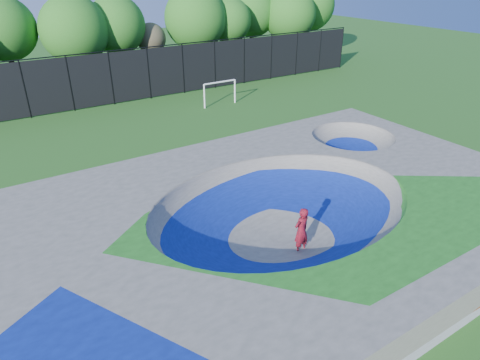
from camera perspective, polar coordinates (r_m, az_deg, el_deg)
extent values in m
plane|color=#215718|center=(17.57, 5.57, -6.87)|extent=(120.00, 120.00, 0.00)
cube|color=gray|center=(17.17, 5.68, -4.79)|extent=(22.00, 14.00, 1.50)
imported|color=red|center=(16.02, 8.17, -6.69)|extent=(0.74, 0.54, 1.88)
cube|color=black|center=(16.54, 7.96, -9.34)|extent=(0.80, 0.31, 0.05)
cylinder|color=white|center=(32.51, -4.77, 11.03)|extent=(0.12, 0.12, 1.79)
cylinder|color=white|center=(33.81, -0.69, 11.75)|extent=(0.12, 0.12, 1.79)
cylinder|color=white|center=(32.91, -2.72, 12.91)|extent=(2.68, 0.12, 0.12)
cylinder|color=black|center=(33.36, -26.74, 10.68)|extent=(0.09, 0.09, 4.00)
cylinder|color=black|center=(33.79, -21.71, 11.82)|extent=(0.09, 0.09, 4.00)
cylinder|color=black|center=(34.48, -16.80, 12.83)|extent=(0.09, 0.09, 4.00)
cylinder|color=black|center=(35.41, -12.08, 13.71)|extent=(0.09, 0.09, 4.00)
cylinder|color=black|center=(36.56, -7.59, 14.46)|extent=(0.09, 0.09, 4.00)
cylinder|color=black|center=(37.92, -3.38, 15.09)|extent=(0.09, 0.09, 4.00)
cylinder|color=black|center=(39.45, 0.54, 15.60)|extent=(0.09, 0.09, 4.00)
cylinder|color=black|center=(41.15, 4.17, 16.00)|extent=(0.09, 0.09, 4.00)
cylinder|color=black|center=(42.99, 7.52, 16.32)|extent=(0.09, 0.09, 4.00)
cylinder|color=black|center=(44.96, 10.59, 16.57)|extent=(0.09, 0.09, 4.00)
cylinder|color=black|center=(47.03, 13.40, 16.75)|extent=(0.09, 0.09, 4.00)
cube|color=black|center=(34.48, -16.80, 12.83)|extent=(48.00, 0.03, 3.80)
cylinder|color=black|center=(34.09, -17.25, 16.08)|extent=(48.00, 0.08, 0.08)
cylinder|color=#472F23|center=(39.34, -27.83, 12.19)|extent=(0.44, 0.44, 3.51)
sphere|color=#23681B|center=(38.77, -28.99, 17.24)|extent=(4.83, 4.83, 4.83)
cylinder|color=#472F23|center=(38.14, -20.36, 12.93)|extent=(0.44, 0.44, 3.15)
sphere|color=#23681B|center=(37.54, -21.26, 18.15)|extent=(5.26, 5.26, 5.26)
cylinder|color=#472F23|center=(39.70, -15.51, 14.29)|extent=(0.44, 0.44, 3.39)
sphere|color=#23681B|center=(39.14, -16.16, 19.24)|extent=(4.75, 4.75, 4.75)
cylinder|color=#472F23|center=(40.60, -11.46, 14.54)|extent=(0.44, 0.44, 2.80)
sphere|color=brown|center=(40.16, -11.79, 18.02)|extent=(2.60, 2.60, 2.60)
cylinder|color=#472F23|center=(42.24, -5.73, 15.63)|extent=(0.44, 0.44, 3.15)
sphere|color=#23681B|center=(41.68, -5.97, 20.59)|extent=(5.61, 5.61, 5.61)
cylinder|color=#472F23|center=(43.75, -1.39, 16.29)|extent=(0.44, 0.44, 3.36)
sphere|color=#23681B|center=(43.27, -1.44, 20.51)|extent=(4.17, 4.17, 4.17)
cylinder|color=#472F23|center=(47.27, 1.54, 17.15)|extent=(0.44, 0.44, 3.46)
sphere|color=#23681B|center=(46.80, 1.60, 21.46)|extent=(4.92, 4.92, 4.92)
cylinder|color=#472F23|center=(47.39, 6.38, 16.82)|extent=(0.44, 0.44, 3.13)
sphere|color=#23681B|center=(46.91, 6.62, 21.10)|extent=(5.31, 5.31, 5.31)
cylinder|color=#472F23|center=(51.76, 8.93, 17.77)|extent=(0.44, 0.44, 3.59)
sphere|color=#23681B|center=(51.31, 9.26, 22.00)|extent=(5.45, 5.45, 5.45)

